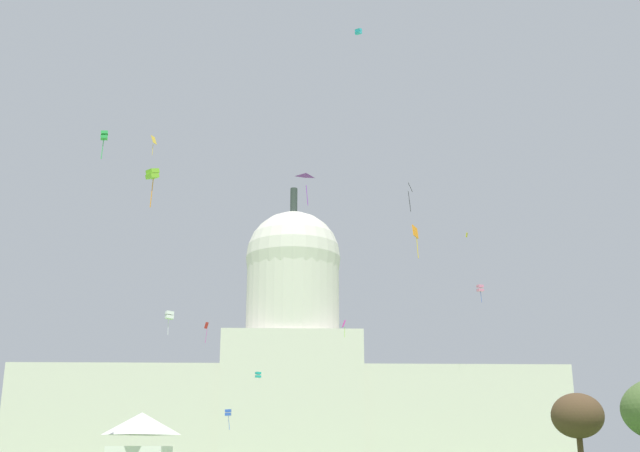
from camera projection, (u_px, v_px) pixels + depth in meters
name	position (u px, v px, depth m)	size (l,w,h in m)	color
capitol_building	(292.00, 379.00, 180.62)	(126.41, 25.27, 66.23)	beige
event_tent	(140.00, 441.00, 81.72)	(6.40, 6.85, 6.02)	white
tree_east_far	(577.00, 416.00, 108.80)	(9.97, 9.90, 10.06)	#4C3823
kite_cyan_high	(358.00, 32.00, 103.02)	(1.06, 1.08, 0.99)	#33BCDB
kite_lime_mid	(152.00, 174.00, 66.10)	(1.24, 1.24, 3.59)	#8CD133
kite_white_mid	(169.00, 315.00, 110.75)	(1.45, 1.43, 3.48)	white
kite_orange_mid	(416.00, 234.00, 68.40)	(0.65, 1.02, 3.06)	orange
kite_red_mid	(206.00, 328.00, 153.80)	(0.91, 0.63, 4.25)	red
kite_violet_mid	(306.00, 177.00, 77.49)	(1.67, 0.97, 3.26)	purple
kite_turquoise_low	(258.00, 375.00, 143.11)	(1.23, 1.22, 1.09)	teal
kite_black_high	(410.00, 189.00, 109.81)	(0.84, 1.15, 4.37)	black
kite_pink_mid	(480.00, 288.00, 138.00)	(1.19, 1.21, 3.23)	pink
kite_magenta_mid	(344.00, 325.00, 135.48)	(0.69, 0.96, 3.09)	#D1339E
kite_green_mid	(104.00, 136.00, 75.36)	(0.83, 0.81, 2.96)	green
kite_yellow_high	(467.00, 235.00, 167.01)	(0.67, 0.90, 1.04)	yellow
kite_gold_high	(154.00, 141.00, 119.45)	(0.91, 1.13, 3.31)	gold
kite_blue_low	(228.00, 413.00, 124.91)	(1.02, 0.99, 3.28)	blue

